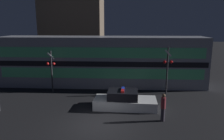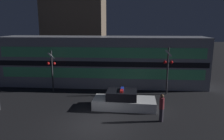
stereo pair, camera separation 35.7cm
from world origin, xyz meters
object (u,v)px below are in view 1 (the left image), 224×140
at_px(pedestrian, 163,107).
at_px(crossing_signal_near, 167,68).
at_px(police_car, 124,101).
at_px(train, 102,61).

bearing_deg(pedestrian, crossing_signal_near, 77.20).
bearing_deg(pedestrian, police_car, 138.53).
bearing_deg(crossing_signal_near, pedestrian, -102.80).
bearing_deg(police_car, crossing_signal_near, 45.32).
bearing_deg(police_car, train, 112.52).
distance_m(train, police_car, 6.35).
bearing_deg(pedestrian, train, 119.38).
xyz_separation_m(police_car, crossing_signal_near, (3.45, 3.20, 1.70)).
relative_size(police_car, crossing_signal_near, 1.12).
relative_size(train, crossing_signal_near, 4.83).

